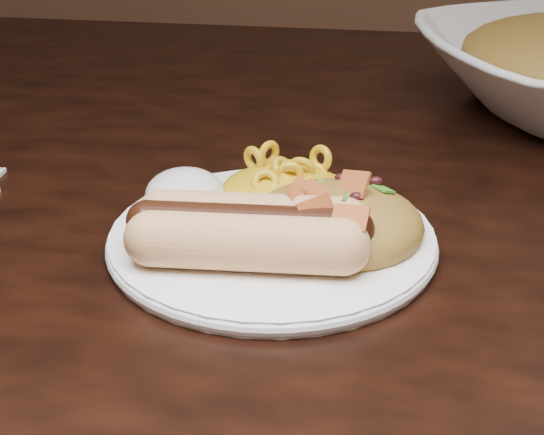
# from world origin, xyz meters

# --- Properties ---
(table) EXTENTS (1.60, 0.90, 0.75)m
(table) POSITION_xyz_m (0.00, 0.00, 0.66)
(table) COLOR black
(table) RESTS_ON floor
(plate) EXTENTS (0.24, 0.24, 0.01)m
(plate) POSITION_xyz_m (-0.01, -0.11, 0.76)
(plate) COLOR white
(plate) RESTS_ON table
(hotdog) EXTENTS (0.12, 0.07, 0.03)m
(hotdog) POSITION_xyz_m (-0.02, -0.14, 0.78)
(hotdog) COLOR tan
(hotdog) RESTS_ON plate
(mac_and_cheese) EXTENTS (0.10, 0.09, 0.03)m
(mac_and_cheese) POSITION_xyz_m (-0.01, -0.06, 0.78)
(mac_and_cheese) COLOR yellow
(mac_and_cheese) RESTS_ON plate
(sour_cream) EXTENTS (0.06, 0.06, 0.03)m
(sour_cream) POSITION_xyz_m (-0.08, -0.08, 0.78)
(sour_cream) COLOR silver
(sour_cream) RESTS_ON plate
(taco_salad) EXTENTS (0.11, 0.10, 0.05)m
(taco_salad) POSITION_xyz_m (0.02, -0.11, 0.78)
(taco_salad) COLOR #A73E1C
(taco_salad) RESTS_ON plate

